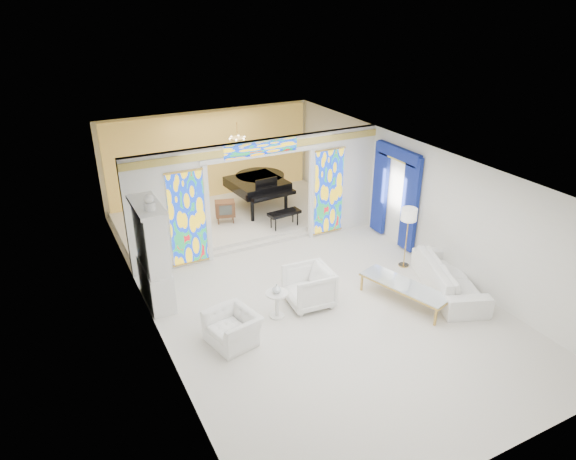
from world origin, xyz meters
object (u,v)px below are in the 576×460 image
armchair_left (233,328)px  grand_piano (259,183)px  armchair_right (309,287)px  sofa (449,277)px  china_cabinet (153,255)px  tv_console (225,209)px  coffee_table (404,286)px

armchair_left → grand_piano: bearing=138.0°
armchair_right → sofa: bearing=77.2°
china_cabinet → grand_piano: china_cabinet is taller
armchair_left → tv_console: (1.82, 5.19, 0.28)m
coffee_table → tv_console: 6.00m
sofa → tv_console: 6.62m
armchair_left → sofa: 5.22m
grand_piano → tv_console: 1.57m
china_cabinet → sofa: (6.17, -2.66, -0.80)m
armchair_right → coffee_table: (1.94, -0.91, -0.02)m
sofa → grand_piano: grand_piano is taller
sofa → tv_console: tv_console is taller
china_cabinet → tv_console: bearing=47.4°
armchair_left → coffee_table: bearing=70.9°
sofa → china_cabinet: bearing=88.3°
coffee_table → tv_console: bearing=110.7°
coffee_table → grand_piano: grand_piano is taller
armchair_right → coffee_table: 2.14m
sofa → coffee_table: sofa is taller
china_cabinet → armchair_right: bearing=-29.2°
sofa → armchair_left: bearing=106.1°
china_cabinet → coffee_table: size_ratio=1.25×
armchair_right → coffee_table: armchair_right is taller
armchair_right → tv_console: armchair_right is taller
sofa → grand_piano: (-1.98, 6.31, 0.60)m
grand_piano → armchair_right: bearing=-108.0°
armchair_left → tv_console: bearing=147.6°
grand_piano → tv_console: size_ratio=4.63×
armchair_left → armchair_right: 2.07m
armchair_right → grand_piano: (1.21, 5.31, 0.53)m
coffee_table → grand_piano: (-0.73, 6.23, 0.55)m
armchair_right → china_cabinet: bearing=-114.6°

